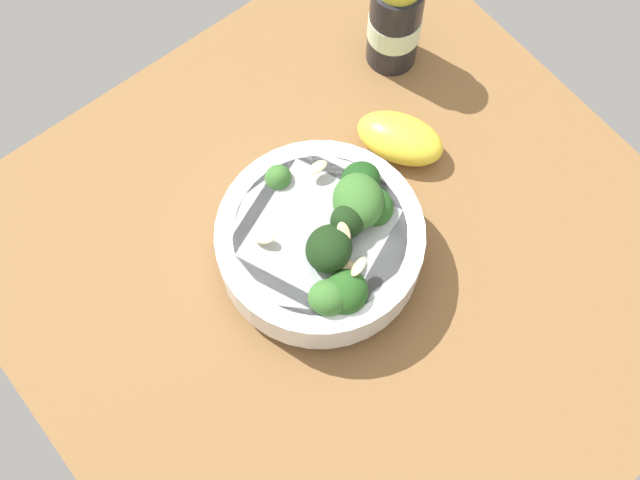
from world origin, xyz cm
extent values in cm
cube|color=brown|center=(0.00, 0.00, -1.93)|extent=(56.34, 56.34, 3.86)
cylinder|color=white|center=(-2.05, -1.37, 0.70)|extent=(9.54, 9.54, 1.39)
cylinder|color=white|center=(-2.05, -1.37, 3.48)|extent=(17.35, 17.35, 4.17)
cylinder|color=silver|center=(-2.05, -1.37, 5.16)|extent=(14.33, 14.33, 0.80)
cylinder|color=#4A8F3C|center=(-0.92, 0.55, 5.48)|extent=(1.29, 1.44, 1.53)
ellipsoid|color=black|center=(-0.92, 0.55, 7.05)|extent=(4.10, 3.48, 3.66)
cylinder|color=#4A8F3C|center=(-1.05, 3.40, 4.38)|extent=(1.48, 1.50, 1.62)
ellipsoid|color=#23511C|center=(-1.05, 3.40, 6.00)|extent=(4.11, 3.82, 3.59)
cylinder|color=#589D47|center=(-8.12, -1.01, 4.31)|extent=(1.42, 1.34, 1.66)
ellipsoid|color=#386B2B|center=(-8.12, -1.01, 5.71)|extent=(3.19, 3.07, 3.36)
cylinder|color=#3C7A32|center=(-0.42, -2.11, 5.37)|extent=(1.80, 1.95, 1.74)
ellipsoid|color=black|center=(-0.42, -2.11, 7.06)|extent=(5.93, 6.01, 4.03)
cylinder|color=#2F662B|center=(2.88, -4.48, 4.61)|extent=(1.37, 1.26, 1.27)
ellipsoid|color=#386B2B|center=(2.88, -4.48, 6.03)|extent=(4.67, 4.57, 3.28)
cylinder|color=#4A8F3C|center=(-3.51, 4.10, 4.59)|extent=(1.52, 1.63, 1.48)
ellipsoid|color=#194216|center=(-3.51, 4.10, 6.09)|extent=(5.02, 4.50, 4.39)
cylinder|color=#4A8F3C|center=(3.34, -3.09, 4.25)|extent=(1.42, 1.61, 1.70)
ellipsoid|color=#23511C|center=(3.34, -3.09, 5.91)|extent=(4.91, 5.59, 4.39)
cylinder|color=#589D47|center=(-1.85, 2.45, 4.93)|extent=(1.70, 1.66, 1.59)
ellipsoid|color=#386B2B|center=(-1.85, 2.45, 6.85)|extent=(6.59, 6.33, 3.94)
ellipsoid|color=#DBBC84|center=(1.72, -1.77, 6.31)|extent=(2.06, 1.86, 0.79)
ellipsoid|color=#DBBC84|center=(-6.36, 1.81, 6.80)|extent=(1.20, 1.92, 0.57)
ellipsoid|color=#DBBC84|center=(-4.25, -5.43, 6.32)|extent=(2.05, 1.90, 0.81)
ellipsoid|color=#DBBC84|center=(-0.34, -0.62, 8.01)|extent=(2.03, 1.58, 0.94)
ellipsoid|color=#DBBC84|center=(2.79, -1.39, 7.59)|extent=(1.48, 1.94, 1.07)
ellipsoid|color=yellow|center=(-6.07, 11.16, 1.84)|extent=(9.44, 8.08, 3.69)
cylinder|color=black|center=(-14.38, 17.35, 4.91)|extent=(4.87, 4.87, 9.82)
cylinder|color=silver|center=(-14.38, 17.35, 4.68)|extent=(4.96, 4.96, 2.71)
camera|label=1|loc=(19.82, -18.92, 69.03)|focal=47.80mm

